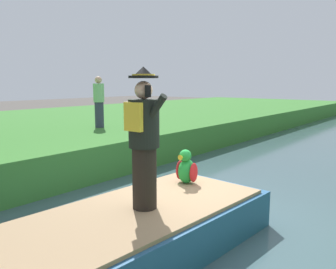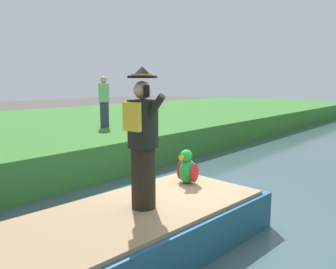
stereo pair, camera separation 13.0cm
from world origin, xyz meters
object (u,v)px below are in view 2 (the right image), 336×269
object	(u,v)px
boat	(131,232)
parrot_plush	(187,169)
person_bystander	(104,102)
person_pirate	(143,139)

from	to	relation	value
boat	parrot_plush	distance (m)	1.55
boat	person_bystander	size ratio (longest dim) A/B	2.69
person_pirate	person_bystander	size ratio (longest dim) A/B	1.16
boat	person_bystander	bearing A→B (deg)	143.93
boat	person_pirate	world-z (taller)	person_pirate
parrot_plush	person_bystander	bearing A→B (deg)	154.30
person_pirate	parrot_plush	distance (m)	1.46
boat	person_bystander	distance (m)	6.90
boat	person_pirate	size ratio (longest dim) A/B	2.32
parrot_plush	boat	bearing A→B (deg)	-82.91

